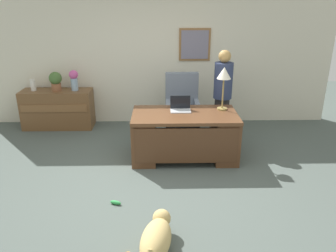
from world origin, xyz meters
TOP-DOWN VIEW (x-y plane):
  - ground_plane at (0.00, 0.00)m, footprint 12.00×12.00m
  - back_wall at (0.00, 2.60)m, footprint 7.00×0.16m
  - desk at (0.48, 0.83)m, footprint 1.63×0.88m
  - credenza at (-1.92, 2.25)m, footprint 1.35×0.50m
  - armchair at (0.50, 1.78)m, footprint 0.60×0.59m
  - person_standing at (1.19, 1.61)m, footprint 0.32×0.32m
  - dog_lying at (0.06, -1.30)m, footprint 0.41×0.79m
  - laptop at (0.42, 1.01)m, footprint 0.32×0.22m
  - desk_lamp at (1.09, 1.04)m, footprint 0.22×0.22m
  - vase_with_flowers at (-1.54, 2.25)m, footprint 0.17×0.17m
  - vase_empty at (-2.33, 2.25)m, footprint 0.10×0.10m
  - potted_plant at (-1.89, 2.25)m, footprint 0.24×0.24m
  - dog_toy_bone at (-0.47, -0.47)m, footprint 0.16×0.09m

SIDE VIEW (x-z plane):
  - ground_plane at x=0.00m, z-range 0.00..0.00m
  - dog_toy_bone at x=-0.47m, z-range 0.00..0.05m
  - dog_lying at x=0.06m, z-range 0.01..0.31m
  - credenza at x=-1.92m, z-range 0.00..0.75m
  - desk at x=0.48m, z-range 0.03..0.77m
  - armchair at x=0.50m, z-range -0.07..1.08m
  - laptop at x=0.42m, z-range 0.69..0.91m
  - person_standing at x=1.19m, z-range 0.02..1.63m
  - vase_empty at x=-2.33m, z-range 0.75..0.98m
  - potted_plant at x=-1.89m, z-range 0.77..1.13m
  - vase_with_flowers at x=-1.54m, z-range 0.78..1.17m
  - desk_lamp at x=1.09m, z-range 0.95..1.63m
  - back_wall at x=0.00m, z-range 0.00..2.70m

